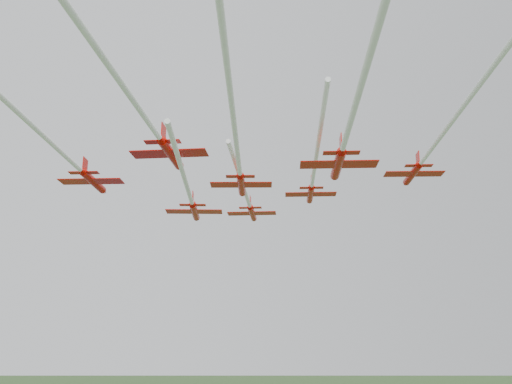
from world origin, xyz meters
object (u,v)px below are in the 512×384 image
object	(u,v)px
jet_row2_left	(190,198)
jet_row3_mid	(238,154)
jet_lead	(248,201)
jet_row3_right	(449,125)
jet_row4_left	(130,95)
jet_row2_right	(313,175)
jet_row4_right	(349,127)
jet_row3_left	(60,150)

from	to	relation	value
jet_row2_left	jet_row3_mid	world-z (taller)	jet_row3_mid
jet_lead	jet_row3_mid	size ratio (longest dim) A/B	0.80
jet_row3_right	jet_lead	bearing A→B (deg)	121.56
jet_row2_left	jet_row4_left	distance (m)	33.87
jet_row3_mid	jet_row4_left	world-z (taller)	jet_row4_left
jet_row2_right	jet_row3_mid	bearing A→B (deg)	-121.00
jet_row2_right	jet_row4_right	xyz separation A→B (m)	(-7.24, -26.56, -3.61)
jet_row2_left	jet_row3_right	xyz separation A→B (m)	(22.48, -33.62, 1.21)
jet_lead	jet_row4_left	xyz separation A→B (m)	(-24.53, -42.92, -2.65)
jet_row3_mid	jet_row4_left	size ratio (longest dim) A/B	0.87
jet_lead	jet_row3_right	size ratio (longest dim) A/B	0.69
jet_row2_left	jet_row3_mid	distance (m)	19.29
jet_lead	jet_row3_right	bearing A→B (deg)	-56.04
jet_row3_right	jet_row2_right	bearing A→B (deg)	119.45
jet_row3_right	jet_row2_left	bearing A→B (deg)	142.82
jet_row3_mid	jet_row3_right	world-z (taller)	jet_row3_right
jet_row3_right	jet_row4_right	bearing A→B (deg)	-162.39
jet_row4_left	jet_row2_right	bearing A→B (deg)	62.90
jet_row2_right	jet_row4_right	distance (m)	27.76
jet_row2_left	jet_row2_right	distance (m)	19.07
jet_row3_left	jet_row4_right	size ratio (longest dim) A/B	1.04
jet_row2_left	jet_row4_left	xyz separation A→B (m)	(-12.00, -31.67, 0.71)
jet_row2_left	jet_row3_left	world-z (taller)	jet_row3_left
jet_row2_right	jet_row2_left	bearing A→B (deg)	179.01
jet_row3_mid	jet_row3_right	xyz separation A→B (m)	(20.28, -14.46, 0.59)
jet_lead	jet_row4_right	world-z (taller)	jet_lead
jet_lead	jet_row3_left	size ratio (longest dim) A/B	0.79
jet_row2_left	jet_row2_right	xyz separation A→B (m)	(17.55, -6.75, 3.14)
jet_lead	jet_row4_right	xyz separation A→B (m)	(-2.21, -44.56, -3.83)
jet_lead	jet_row3_left	bearing A→B (deg)	-122.41
jet_row4_left	jet_row4_right	xyz separation A→B (m)	(22.31, -1.64, -1.18)
jet_row2_right	jet_row4_left	distance (m)	38.73
jet_lead	jet_row3_right	xyz separation A→B (m)	(9.96, -44.87, -2.15)
jet_row2_left	jet_row2_right	bearing A→B (deg)	-5.50
jet_row4_left	jet_row4_right	size ratio (longest dim) A/B	1.18
jet_row3_right	jet_row4_right	world-z (taller)	jet_row3_right
jet_row4_left	jet_row4_right	distance (m)	22.41
jet_row2_right	jet_row4_left	size ratio (longest dim) A/B	0.75
jet_row3_mid	jet_row4_right	world-z (taller)	jet_row3_mid
jet_lead	jet_row4_left	distance (m)	49.50
jet_row2_left	jet_row4_right	xyz separation A→B (m)	(10.31, -33.31, -0.47)
jet_row3_left	jet_row3_right	world-z (taller)	jet_row3_left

